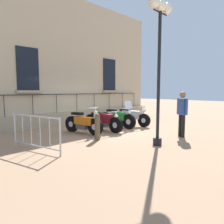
# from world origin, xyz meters

# --- Properties ---
(ground_plane) EXTENTS (60.00, 60.00, 0.00)m
(ground_plane) POSITION_xyz_m (0.00, 0.00, 0.00)
(ground_plane) COLOR #9E7A5B
(building_facade) EXTENTS (0.82, 11.61, 6.61)m
(building_facade) POSITION_xyz_m (-2.94, 0.00, 3.20)
(building_facade) COLOR #C6B28E
(building_facade) RESTS_ON ground_plane
(motorcycle_orange) EXTENTS (1.96, 0.63, 1.10)m
(motorcycle_orange) POSITION_xyz_m (-0.09, -1.44, 0.42)
(motorcycle_orange) COLOR black
(motorcycle_orange) RESTS_ON ground_plane
(motorcycle_maroon) EXTENTS (2.23, 0.71, 0.90)m
(motorcycle_maroon) POSITION_xyz_m (0.05, -0.47, 0.44)
(motorcycle_maroon) COLOR black
(motorcycle_maroon) RESTS_ON ground_plane
(motorcycle_green) EXTENTS (2.09, 0.65, 1.28)m
(motorcycle_green) POSITION_xyz_m (-0.05, 0.53, 0.45)
(motorcycle_green) COLOR black
(motorcycle_green) RESTS_ON ground_plane
(motorcycle_silver) EXTENTS (2.18, 0.65, 1.01)m
(motorcycle_silver) POSITION_xyz_m (0.03, 1.45, 0.45)
(motorcycle_silver) COLOR black
(motorcycle_silver) RESTS_ON ground_plane
(lamppost) EXTENTS (0.35, 1.05, 4.51)m
(lamppost) POSITION_xyz_m (3.10, -0.89, 3.42)
(lamppost) COLOR black
(lamppost) RESTS_ON ground_plane
(crowd_barrier) EXTENTS (1.99, 0.50, 1.05)m
(crowd_barrier) POSITION_xyz_m (0.92, -3.95, 0.56)
(crowd_barrier) COLOR #B7B7BF
(crowd_barrier) RESTS_ON ground_plane
(bollard) EXTENTS (0.19, 0.19, 0.95)m
(bollard) POSITION_xyz_m (1.17, -1.78, 0.48)
(bollard) COLOR brown
(bollard) RESTS_ON ground_plane
(pedestrian_standing) EXTENTS (0.49, 0.35, 1.72)m
(pedestrian_standing) POSITION_xyz_m (3.07, 0.82, 0.98)
(pedestrian_standing) COLOR black
(pedestrian_standing) RESTS_ON ground_plane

